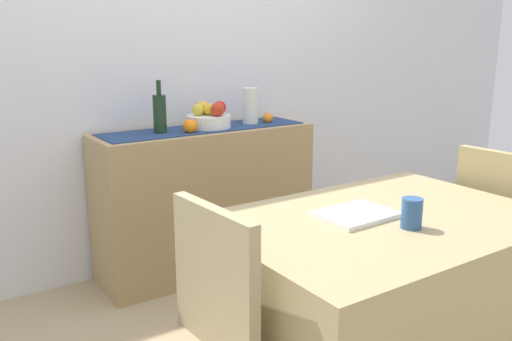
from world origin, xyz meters
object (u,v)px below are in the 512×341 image
at_px(fruit_bowl, 209,121).
at_px(ceramic_vase, 250,106).
at_px(dining_table, 378,309).
at_px(chair_by_corner, 507,279).
at_px(sideboard_console, 206,200).
at_px(open_book, 356,215).
at_px(coffee_cup, 412,213).
at_px(wine_bottle, 160,113).

xyz_separation_m(fruit_bowl, ceramic_vase, (0.29, 0.00, 0.07)).
relative_size(dining_table, chair_by_corner, 1.34).
xyz_separation_m(sideboard_console, ceramic_vase, (0.32, 0.00, 0.54)).
bearing_deg(chair_by_corner, open_book, 176.39).
distance_m(sideboard_console, open_book, 1.43).
relative_size(fruit_bowl, dining_table, 0.21).
bearing_deg(fruit_bowl, coffee_cup, -93.23).
bearing_deg(open_book, ceramic_vase, 70.18).
bearing_deg(wine_bottle, chair_by_corner, -52.95).
bearing_deg(chair_by_corner, dining_table, 179.93).
height_order(sideboard_console, open_book, sideboard_console).
distance_m(coffee_cup, chair_by_corner, 1.03).
xyz_separation_m(sideboard_console, dining_table, (-0.05, -1.44, -0.06)).
bearing_deg(sideboard_console, dining_table, -92.00).
bearing_deg(wine_bottle, coffee_cup, -82.24).
distance_m(fruit_bowl, wine_bottle, 0.31).
height_order(sideboard_console, coffee_cup, sideboard_console).
bearing_deg(chair_by_corner, coffee_cup, -171.55).
bearing_deg(fruit_bowl, dining_table, -93.17).
relative_size(fruit_bowl, coffee_cup, 2.40).
relative_size(open_book, coffee_cup, 2.65).
relative_size(wine_bottle, chair_by_corner, 0.32).
relative_size(dining_table, open_book, 4.31).
bearing_deg(ceramic_vase, coffee_cup, -103.51).
height_order(fruit_bowl, chair_by_corner, fruit_bowl).
bearing_deg(sideboard_console, ceramic_vase, 0.00).
height_order(sideboard_console, chair_by_corner, chair_by_corner).
height_order(wine_bottle, coffee_cup, wine_bottle).
xyz_separation_m(sideboard_console, chair_by_corner, (0.82, -1.45, -0.16)).
height_order(fruit_bowl, dining_table, fruit_bowl).
xyz_separation_m(open_book, coffee_cup, (0.08, -0.19, 0.04)).
distance_m(fruit_bowl, dining_table, 1.54).
distance_m(sideboard_console, fruit_bowl, 0.47).
distance_m(ceramic_vase, coffee_cup, 1.63).
relative_size(coffee_cup, chair_by_corner, 0.12).
xyz_separation_m(wine_bottle, chair_by_corner, (1.09, -1.45, -0.71)).
distance_m(fruit_bowl, ceramic_vase, 0.30).
relative_size(sideboard_console, ceramic_vase, 5.84).
distance_m(ceramic_vase, open_book, 1.47).
bearing_deg(ceramic_vase, sideboard_console, 180.00).
relative_size(wine_bottle, ceramic_vase, 1.33).
bearing_deg(coffee_cup, fruit_bowl, 86.77).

